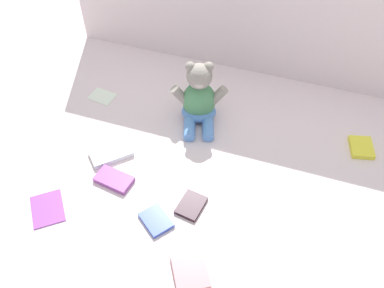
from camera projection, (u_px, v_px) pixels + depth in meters
The scene contains 11 objects.
ground_plane at pixel (207, 144), 1.49m from camera, with size 3.20×3.20×0.00m, color silver.
backdrop_drape at pixel (245, 4), 1.56m from camera, with size 1.41×0.03×0.58m, color silver.
teddy_bear at pixel (199, 100), 1.51m from camera, with size 0.20×0.20×0.25m.
book_case_0 at pixel (190, 272), 1.17m from camera, with size 0.09×0.11×0.02m, color #BD787D.
book_case_1 at pixel (191, 205), 1.31m from camera, with size 0.07×0.09×0.01m, color black.
book_case_2 at pixel (102, 96), 1.65m from camera, with size 0.07×0.09×0.01m, color white.
book_case_3 at pixel (114, 179), 1.38m from camera, with size 0.07×0.12×0.02m, color #8E4195.
book_case_4 at pixel (361, 147), 1.47m from camera, with size 0.08×0.10×0.02m, color yellow.
book_case_5 at pixel (47, 208), 1.31m from camera, with size 0.10×0.12×0.01m, color purple.
book_case_6 at pixel (111, 153), 1.45m from camera, with size 0.08×0.14×0.02m, color white.
book_case_7 at pixel (156, 220), 1.28m from camera, with size 0.07×0.10×0.01m, color #344DB5.
Camera 1 is at (0.26, -0.95, 1.12)m, focal length 39.47 mm.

